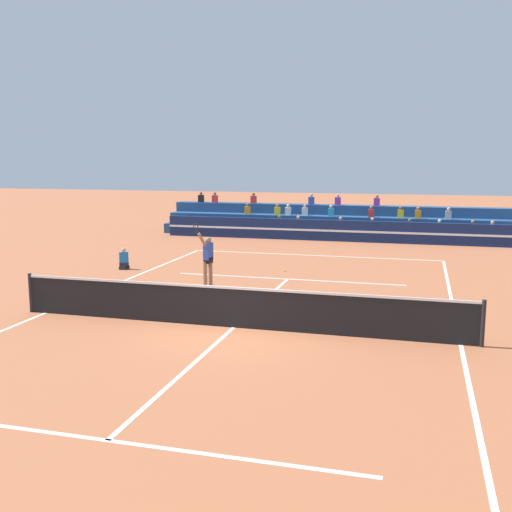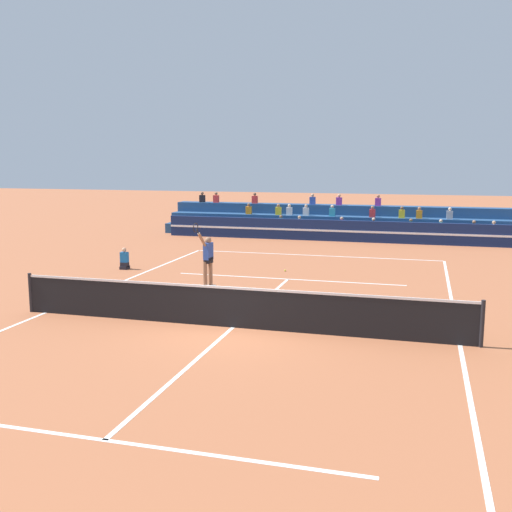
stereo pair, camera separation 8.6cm
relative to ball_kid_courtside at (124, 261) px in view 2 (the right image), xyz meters
The scene contains 8 objects.
ground_plane 9.35m from the ball_kid_courtside, 45.36° to the right, with size 120.00×120.00×0.00m, color #AD603D.
court_lines 9.35m from the ball_kid_courtside, 45.36° to the right, with size 11.10×23.90×0.01m.
tennis_net 9.34m from the ball_kid_courtside, 45.36° to the right, with size 12.00×0.10×1.10m.
sponsor_banner_wall 12.11m from the ball_kid_courtside, 57.17° to the left, with size 18.00×0.26×1.10m.
bleacher_stand 14.31m from the ball_kid_courtside, 62.67° to the left, with size 19.54×2.85×2.28m.
ball_kid_courtside is the anchor object (origin of this frame).
tennis_player 4.98m from the ball_kid_courtside, 28.86° to the right, with size 0.38×1.31×2.32m.
tennis_ball 6.26m from the ball_kid_courtside, 11.23° to the left, with size 0.07×0.07×0.07m, color #C6DB33.
Camera 2 is at (4.54, -14.06, 4.26)m, focal length 42.00 mm.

